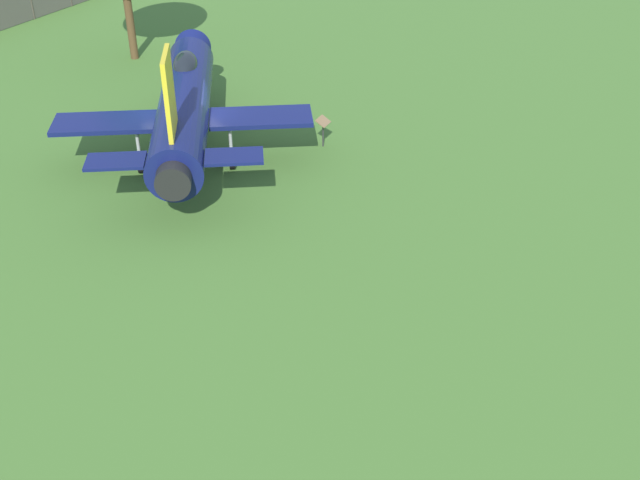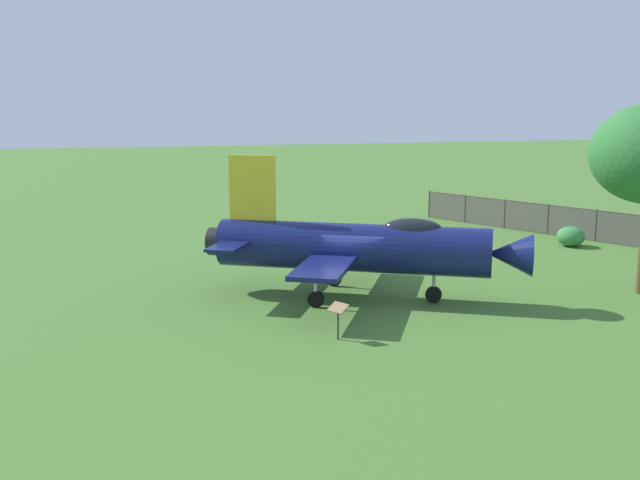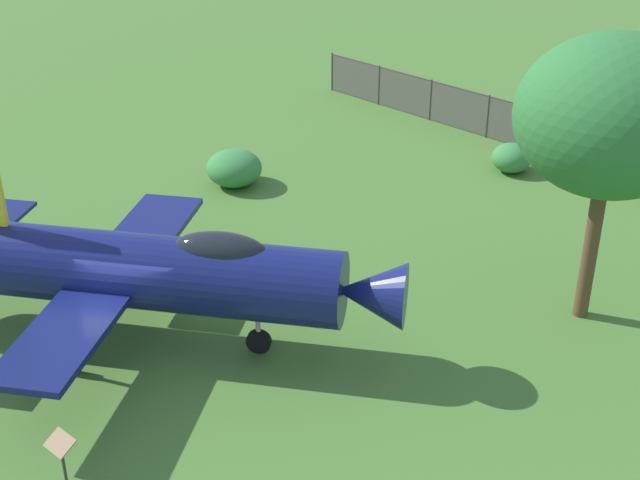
# 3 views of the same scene
# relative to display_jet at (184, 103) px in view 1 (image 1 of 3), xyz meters

# --- Properties ---
(ground_plane) EXTENTS (200.00, 200.00, 0.00)m
(ground_plane) POSITION_rel_display_jet_xyz_m (0.34, -0.18, -1.97)
(ground_plane) COLOR #47722D
(display_jet) EXTENTS (11.58, 8.77, 5.29)m
(display_jet) POSITION_rel_display_jet_xyz_m (0.00, 0.00, 0.00)
(display_jet) COLOR #111951
(display_jet) RESTS_ON ground_plane
(info_plaque) EXTENTS (0.65, 0.72, 1.14)m
(info_plaque) POSITION_rel_display_jet_xyz_m (2.28, 4.44, -1.12)
(info_plaque) COLOR #333333
(info_plaque) RESTS_ON ground_plane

